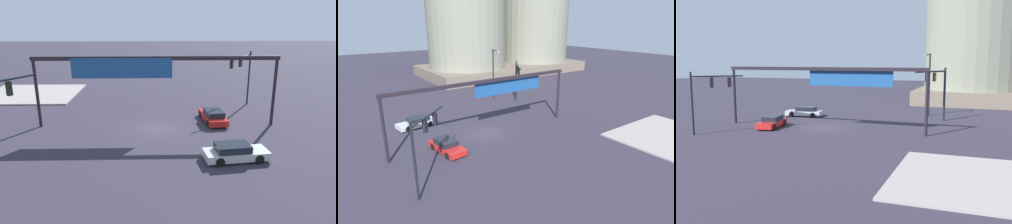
# 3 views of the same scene
# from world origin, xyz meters

# --- Properties ---
(ground_plane) EXTENTS (187.37, 187.37, 0.00)m
(ground_plane) POSITION_xyz_m (0.00, 0.00, 0.00)
(ground_plane) COLOR #2E2A39
(sidewalk_corner) EXTENTS (11.48, 10.21, 0.15)m
(sidewalk_corner) POSITION_xyz_m (16.04, -13.04, 0.07)
(sidewalk_corner) COLOR gray
(sidewalk_corner) RESTS_ON ground
(traffic_signal_near_corner) EXTENTS (3.63, 3.34, 5.99)m
(traffic_signal_near_corner) POSITION_xyz_m (-9.15, -6.89, 4.22)
(traffic_signal_near_corner) COLOR black
(traffic_signal_near_corner) RESTS_ON ground
(traffic_signal_opposite_side) EXTENTS (2.91, 4.67, 6.21)m
(traffic_signal_opposite_side) POSITION_xyz_m (10.68, 7.90, 4.24)
(traffic_signal_opposite_side) COLOR black
(traffic_signal_opposite_side) RESTS_ON ground
(streetlamp_curved_arm) EXTENTS (0.59, 2.38, 7.89)m
(streetlamp_curved_arm) POSITION_xyz_m (9.10, 11.95, 4.58)
(streetlamp_curved_arm) COLOR black
(streetlamp_curved_arm) RESTS_ON ground
(overhead_sign_gantry) EXTENTS (21.58, 0.43, 6.36)m
(overhead_sign_gantry) POSITION_xyz_m (0.76, -0.80, 5.35)
(overhead_sign_gantry) COLOR black
(overhead_sign_gantry) RESTS_ON ground
(sedan_car_approaching) EXTENTS (2.29, 4.55, 1.21)m
(sedan_car_approaching) POSITION_xyz_m (-5.32, -1.79, 0.57)
(sedan_car_approaching) COLOR red
(sedan_car_approaching) RESTS_ON ground
(sedan_car_waiting_far) EXTENTS (4.70, 2.30, 1.21)m
(sedan_car_waiting_far) POSITION_xyz_m (-5.53, 6.47, 0.57)
(sedan_car_waiting_far) COLOR #B0B8B8
(sedan_car_waiting_far) RESTS_ON ground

